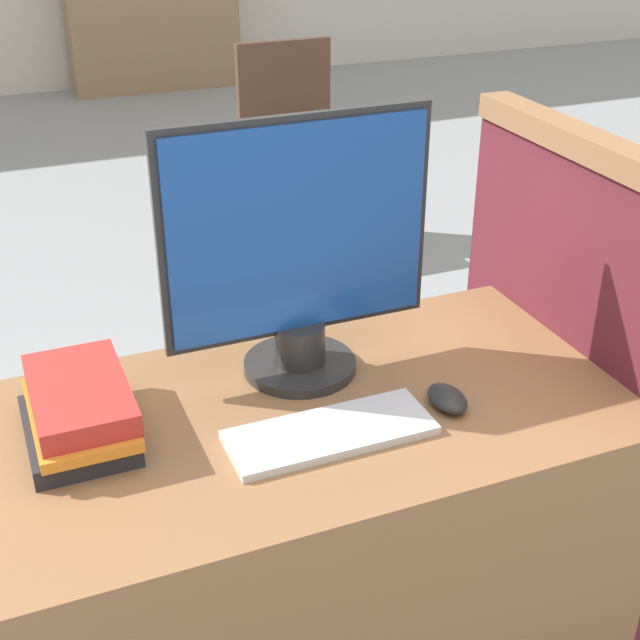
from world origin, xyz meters
name	(u,v)px	position (x,y,z in m)	size (l,w,h in m)	color
desk	(303,566)	(0.00, 0.32, 0.38)	(1.20, 0.63, 0.76)	#8C603D
carrel_divider	(559,397)	(0.63, 0.37, 0.60)	(0.07, 0.73, 1.19)	#5B1E28
monitor	(298,254)	(0.05, 0.45, 1.01)	(0.52, 0.22, 0.51)	#282828
keyboard	(330,433)	(0.02, 0.22, 0.77)	(0.36, 0.14, 0.02)	silver
mouse	(447,398)	(0.25, 0.23, 0.78)	(0.06, 0.10, 0.03)	#262626
book_stack	(79,411)	(-0.38, 0.39, 0.81)	(0.18, 0.29, 0.10)	#232328
far_chair	(294,140)	(0.90, 2.74, 0.49)	(0.44, 0.44, 0.91)	#4C3323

